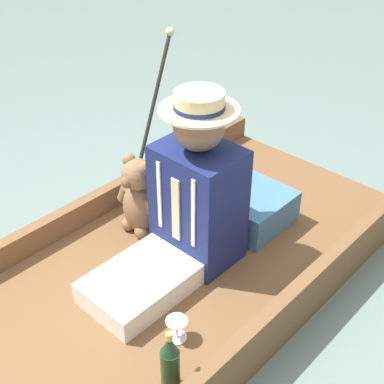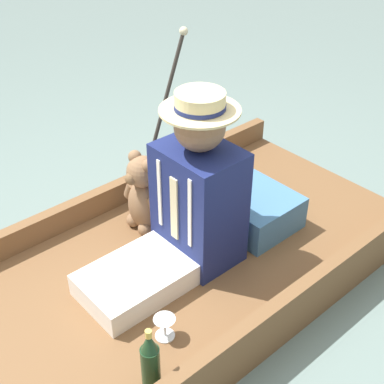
{
  "view_description": "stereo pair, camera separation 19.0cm",
  "coord_description": "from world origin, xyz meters",
  "views": [
    {
      "loc": [
        -1.33,
        1.22,
        1.81
      ],
      "look_at": [
        -0.03,
        -0.19,
        0.5
      ],
      "focal_mm": 50.0,
      "sensor_mm": 36.0,
      "label": 1
    },
    {
      "loc": [
        -1.46,
        1.08,
        1.81
      ],
      "look_at": [
        -0.03,
        -0.19,
        0.5
      ],
      "focal_mm": 50.0,
      "sensor_mm": 36.0,
      "label": 2
    }
  ],
  "objects": [
    {
      "name": "walking_cane",
      "position": [
        0.5,
        -0.46,
        0.64
      ],
      "size": [
        0.04,
        0.37,
        0.89
      ],
      "color": "#2D2823",
      "rests_on": "punt_boat"
    },
    {
      "name": "seat_cushion",
      "position": [
        0.02,
        -0.59,
        0.22
      ],
      "size": [
        0.51,
        0.36,
        0.17
      ],
      "color": "teal",
      "rests_on": "punt_boat"
    },
    {
      "name": "teddy_bear",
      "position": [
        0.3,
        -0.16,
        0.33
      ],
      "size": [
        0.3,
        0.17,
        0.42
      ],
      "color": "#846042",
      "rests_on": "punt_boat"
    },
    {
      "name": "punt_boat",
      "position": [
        0.0,
        0.0,
        0.08
      ],
      "size": [
        1.19,
        2.6,
        0.26
      ],
      "color": "brown",
      "rests_on": "ground_plane"
    },
    {
      "name": "seated_person",
      "position": [
        -0.03,
        -0.16,
        0.44
      ],
      "size": [
        0.37,
        0.77,
        0.82
      ],
      "rotation": [
        0.0,
        0.0,
        -0.16
      ],
      "color": "white",
      "rests_on": "punt_boat"
    },
    {
      "name": "wine_glass",
      "position": [
        -0.32,
        0.21,
        0.2
      ],
      "size": [
        0.09,
        0.09,
        0.1
      ],
      "color": "silver",
      "rests_on": "punt_boat"
    },
    {
      "name": "champagne_bottle",
      "position": [
        -0.46,
        0.39,
        0.26
      ],
      "size": [
        0.07,
        0.07,
        0.29
      ],
      "color": "#19381E",
      "rests_on": "punt_boat"
    },
    {
      "name": "ground_plane",
      "position": [
        0.0,
        0.0,
        0.0
      ],
      "size": [
        16.0,
        16.0,
        0.0
      ],
      "primitive_type": "plane",
      "color": "slate"
    }
  ]
}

